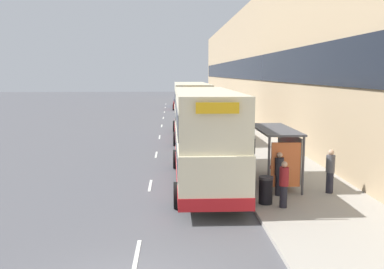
% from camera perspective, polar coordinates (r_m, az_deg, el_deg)
% --- Properties ---
extents(pavement, '(5.00, 93.00, 0.14)m').
position_cam_1_polar(pavement, '(48.34, 3.86, 2.22)').
color(pavement, '#A39E93').
rests_on(pavement, ground_plane).
extents(terrace_facade, '(3.10, 93.00, 12.33)m').
position_cam_1_polar(terrace_facade, '(48.71, 8.66, 9.36)').
color(terrace_facade, tan).
rests_on(terrace_facade, ground_plane).
extents(lane_mark_0, '(0.12, 2.00, 0.01)m').
position_cam_1_polar(lane_mark_0, '(12.60, -7.35, -15.53)').
color(lane_mark_0, silver).
rests_on(lane_mark_0, ground_plane).
extents(lane_mark_1, '(0.12, 2.00, 0.01)m').
position_cam_1_polar(lane_mark_1, '(19.64, -5.59, -6.78)').
color(lane_mark_1, silver).
rests_on(lane_mark_1, ground_plane).
extents(lane_mark_2, '(0.12, 2.00, 0.01)m').
position_cam_1_polar(lane_mark_2, '(26.90, -4.80, -2.69)').
color(lane_mark_2, silver).
rests_on(lane_mark_2, ground_plane).
extents(lane_mark_3, '(0.12, 2.00, 0.01)m').
position_cam_1_polar(lane_mark_3, '(34.24, -4.35, -0.35)').
color(lane_mark_3, silver).
rests_on(lane_mark_3, ground_plane).
extents(lane_mark_4, '(0.12, 2.00, 0.01)m').
position_cam_1_polar(lane_mark_4, '(41.63, -4.06, 1.17)').
color(lane_mark_4, silver).
rests_on(lane_mark_4, ground_plane).
extents(lane_mark_5, '(0.12, 2.00, 0.01)m').
position_cam_1_polar(lane_mark_5, '(49.03, -3.85, 2.22)').
color(lane_mark_5, silver).
rests_on(lane_mark_5, ground_plane).
extents(lane_mark_6, '(0.12, 2.00, 0.01)m').
position_cam_1_polar(lane_mark_6, '(56.45, -3.70, 3.00)').
color(lane_mark_6, silver).
rests_on(lane_mark_6, ground_plane).
extents(lane_mark_7, '(0.12, 2.00, 0.01)m').
position_cam_1_polar(lane_mark_7, '(63.87, -3.59, 3.60)').
color(lane_mark_7, silver).
rests_on(lane_mark_7, ground_plane).
extents(lane_mark_8, '(0.12, 2.00, 0.01)m').
position_cam_1_polar(lane_mark_8, '(71.30, -3.49, 4.08)').
color(lane_mark_8, silver).
rests_on(lane_mark_8, ground_plane).
extents(bus_shelter, '(1.60, 4.20, 2.48)m').
position_cam_1_polar(bus_shelter, '(19.22, 11.69, -1.53)').
color(bus_shelter, '#4C4C51').
rests_on(bus_shelter, ground_plane).
extents(double_decker_bus_near, '(2.85, 10.63, 4.30)m').
position_cam_1_polar(double_decker_bus_near, '(19.17, 1.71, -0.15)').
color(double_decker_bus_near, beige).
rests_on(double_decker_bus_near, ground_plane).
extents(double_decker_bus_ahead, '(2.85, 10.94, 4.30)m').
position_cam_1_polar(double_decker_bus_ahead, '(33.23, -0.10, 3.37)').
color(double_decker_bus_ahead, beige).
rests_on(double_decker_bus_ahead, ground_plane).
extents(car_0, '(1.92, 4.38, 1.69)m').
position_cam_1_polar(car_0, '(60.37, -1.69, 4.15)').
color(car_0, maroon).
rests_on(car_0, ground_plane).
extents(car_1, '(2.06, 3.93, 1.84)m').
position_cam_1_polar(car_1, '(66.77, -1.66, 4.58)').
color(car_1, navy).
rests_on(car_1, ground_plane).
extents(pedestrian_at_shelter, '(0.35, 0.35, 1.79)m').
position_cam_1_polar(pedestrian_at_shelter, '(17.66, 11.54, -5.10)').
color(pedestrian_at_shelter, '#23232D').
rests_on(pedestrian_at_shelter, ground_plane).
extents(pedestrian_1, '(0.34, 0.34, 1.73)m').
position_cam_1_polar(pedestrian_1, '(16.14, 12.15, -6.47)').
color(pedestrian_1, '#23232D').
rests_on(pedestrian_1, ground_plane).
extents(pedestrian_2, '(0.36, 0.36, 1.82)m').
position_cam_1_polar(pedestrian_2, '(18.57, 17.94, -4.63)').
color(pedestrian_2, '#23232D').
rests_on(pedestrian_2, ground_plane).
extents(pedestrian_3, '(0.37, 0.37, 1.86)m').
position_cam_1_polar(pedestrian_3, '(21.91, 7.94, -2.34)').
color(pedestrian_3, '#23232D').
rests_on(pedestrian_3, ground_plane).
extents(litter_bin, '(0.55, 0.55, 1.05)m').
position_cam_1_polar(litter_bin, '(16.58, 9.81, -7.30)').
color(litter_bin, black).
rests_on(litter_bin, ground_plane).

